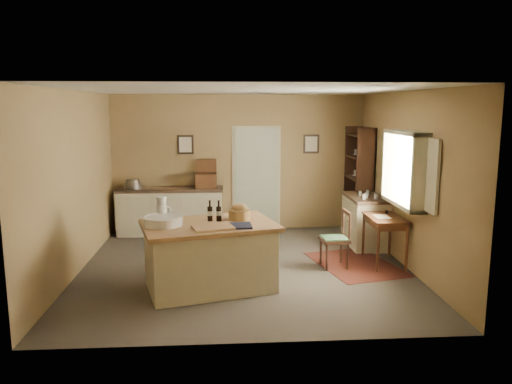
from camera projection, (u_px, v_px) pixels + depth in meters
ground at (245, 267)px, 7.73m from camera, size 5.00×5.00×0.00m
wall_back at (239, 163)px, 9.95m from camera, size 5.00×0.10×2.70m
wall_front at (255, 218)px, 5.04m from camera, size 5.00×0.10×2.70m
wall_left at (75, 183)px, 7.33m from camera, size 0.10×5.00×2.70m
wall_right at (407, 180)px, 7.66m from camera, size 0.10×5.00×2.70m
ceiling at (244, 90)px, 7.27m from camera, size 5.00×5.00×0.00m
door at (256, 177)px, 10.00m from camera, size 0.97×0.06×2.11m
framed_prints at (249, 144)px, 9.88m from camera, size 2.82×0.02×0.38m
window at (407, 169)px, 7.43m from camera, size 0.25×1.99×1.12m
work_island at (209, 254)px, 6.78m from camera, size 1.99×1.56×1.20m
sideboard at (171, 209)px, 9.72m from camera, size 2.05×0.58×1.18m
rug at (355, 264)px, 7.87m from camera, size 1.44×1.81×0.01m
writing_desk at (385, 223)px, 7.79m from camera, size 0.52×0.85×0.82m
desk_chair at (334, 240)px, 7.69m from camera, size 0.43×0.43×0.87m
right_cabinet at (365, 220)px, 8.88m from camera, size 0.61×1.10×0.99m
shelving_unit at (361, 181)px, 9.67m from camera, size 0.35×0.93×2.07m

